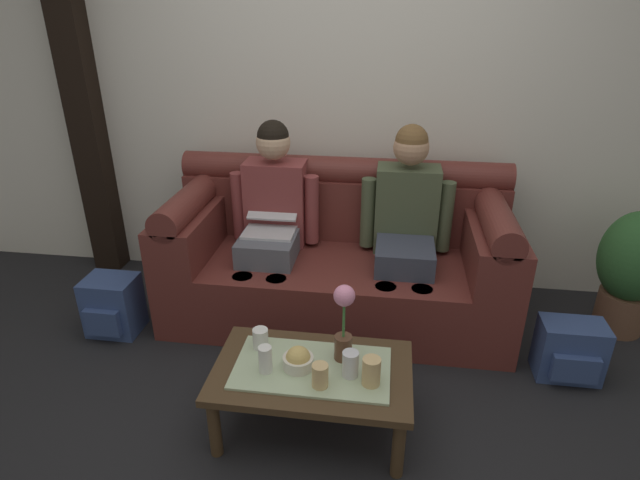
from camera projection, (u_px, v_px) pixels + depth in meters
name	position (u px, v px, depth m)	size (l,w,h in m)	color
ground_plane	(309.00, 444.00, 2.37)	(14.00, 14.00, 0.00)	black
back_wall_patterned	(349.00, 72.00, 3.29)	(6.00, 0.12, 2.90)	silver
timber_pillar	(78.00, 69.00, 3.41)	(0.20, 0.20, 2.90)	black
couch	(338.00, 259.00, 3.26)	(2.10, 0.88, 0.96)	maroon
person_left	(272.00, 214.00, 3.19)	(0.56, 0.67, 1.22)	#595B66
person_right	(406.00, 221.00, 3.09)	(0.56, 0.67, 1.22)	#383D4C
coffee_table	(312.00, 376.00, 2.35)	(0.90, 0.55, 0.35)	#47331E
flower_vase	(344.00, 321.00, 2.30)	(0.10, 0.10, 0.39)	brown
snack_bowl	(298.00, 360.00, 2.31)	(0.14, 0.14, 0.11)	silver
cup_near_left	(261.00, 339.00, 2.44)	(0.07, 0.07, 0.10)	white
cup_near_right	(265.00, 359.00, 2.28)	(0.06, 0.06, 0.13)	white
cup_far_center	(320.00, 376.00, 2.19)	(0.07, 0.07, 0.11)	#DBB77A
cup_far_left	(371.00, 371.00, 2.20)	(0.08, 0.08, 0.13)	#DBB77A
cup_far_right	(350.00, 364.00, 2.25)	(0.07, 0.07, 0.12)	silver
backpack_left	(113.00, 306.00, 3.12)	(0.30, 0.28, 0.36)	#33477A
backpack_right	(570.00, 351.00, 2.74)	(0.33, 0.25, 0.33)	#33477A
potted_plant	(632.00, 267.00, 3.03)	(0.40, 0.40, 0.78)	brown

